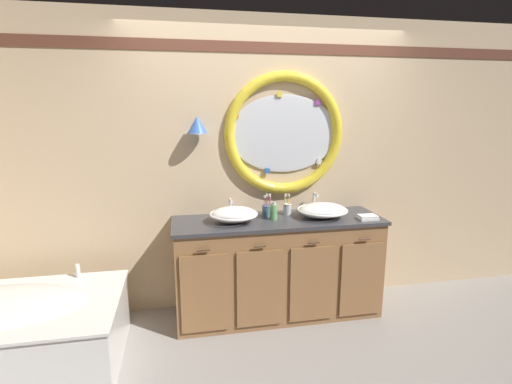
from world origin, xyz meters
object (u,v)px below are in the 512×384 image
object	(u,v)px
sink_basin_left	(234,214)
soap_dispenser	(274,212)
sink_basin_right	(322,210)
toothbrush_holder_left	(267,210)
toothbrush_holder_right	(287,208)
folded_hand_towel	(368,217)

from	to	relation	value
sink_basin_left	soap_dispenser	distance (m)	0.34
sink_basin_right	toothbrush_holder_left	distance (m)	0.48
sink_basin_left	toothbrush_holder_right	distance (m)	0.53
toothbrush_holder_right	toothbrush_holder_left	bearing A→B (deg)	-173.51
toothbrush_holder_right	folded_hand_towel	distance (m)	0.70
sink_basin_right	sink_basin_left	bearing A→B (deg)	180.00
sink_basin_right	folded_hand_towel	size ratio (longest dim) A/B	2.65
soap_dispenser	folded_hand_towel	size ratio (longest dim) A/B	0.99
toothbrush_holder_left	folded_hand_towel	xyz separation A→B (m)	(0.82, -0.27, -0.04)
sink_basin_right	toothbrush_holder_right	size ratio (longest dim) A/B	2.29
soap_dispenser	toothbrush_holder_right	bearing A→B (deg)	40.88
soap_dispenser	toothbrush_holder_left	bearing A→B (deg)	105.14
sink_basin_left	soap_dispenser	world-z (taller)	soap_dispenser
toothbrush_holder_left	soap_dispenser	xyz separation A→B (m)	(0.03, -0.12, 0.02)
toothbrush_holder_left	folded_hand_towel	world-z (taller)	toothbrush_holder_left
toothbrush_holder_left	soap_dispenser	bearing A→B (deg)	-74.86
sink_basin_left	folded_hand_towel	distance (m)	1.15
sink_basin_left	toothbrush_holder_right	xyz separation A→B (m)	(0.50, 0.15, -0.01)
sink_basin_left	soap_dispenser	bearing A→B (deg)	1.67
sink_basin_right	soap_dispenser	world-z (taller)	soap_dispenser
toothbrush_holder_left	folded_hand_towel	size ratio (longest dim) A/B	1.25
sink_basin_left	sink_basin_right	bearing A→B (deg)	0.00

